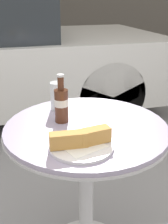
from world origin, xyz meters
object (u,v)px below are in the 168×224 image
at_px(cola_bottle_left, 61,104).
at_px(drinking_glass, 57,97).
at_px(lunch_plate_near, 81,142).
at_px(bistro_table, 86,162).

bearing_deg(cola_bottle_left, drinking_glass, 85.39).
bearing_deg(lunch_plate_near, bistro_table, 67.67).
relative_size(drinking_glass, lunch_plate_near, 0.56).
height_order(cola_bottle_left, drinking_glass, cola_bottle_left).
height_order(bistro_table, lunch_plate_near, lunch_plate_near).
bearing_deg(drinking_glass, cola_bottle_left, -94.61).
distance_m(bistro_table, lunch_plate_near, 0.30).
bearing_deg(lunch_plate_near, cola_bottle_left, 94.45).
bearing_deg(drinking_glass, lunch_plate_near, -88.95).
relative_size(bistro_table, drinking_glass, 5.50).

